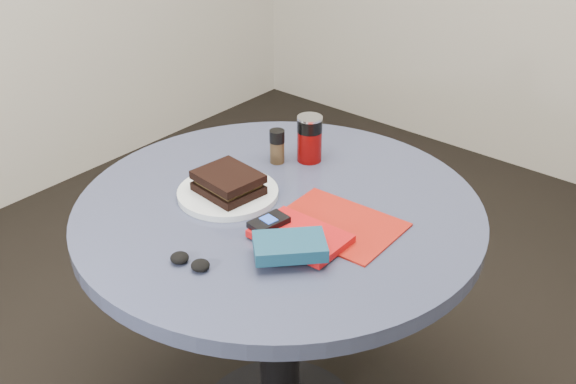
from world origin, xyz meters
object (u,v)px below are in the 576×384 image
Objects in this scene: plate at (228,193)px; novel at (290,246)px; sandwich at (228,182)px; table at (279,261)px; soda_can at (310,139)px; magazine at (337,224)px; red_book at (300,236)px; pepper_grinder at (277,146)px; headphones at (190,262)px; mp3_player at (269,222)px.

novel reaches higher than plate.
table is at bearing 21.39° from sandwich.
soda_can reaches higher than magazine.
plate is 1.22× the size of red_book.
red_book reaches higher than plate.
pepper_grinder is 0.61× the size of novel.
mp3_player is at bearing 77.72° from headphones.
headphones is at bearing -102.28° from mp3_player.
soda_can is 0.34m from magazine.
novel is (0.01, -0.18, 0.03)m from magazine.
pepper_grinder reaches higher than plate.
table is 6.49× the size of novel.
plate is at bearing -161.04° from table.
soda_can is 1.36× the size of pepper_grinder.
mp3_player is at bearing -59.88° from table.
soda_can reaches higher than novel.
soda_can is at bearing 111.57° from table.
magazine is at bearing 12.65° from plate.
table is 7.81× the size of soda_can.
headphones is (0.14, -0.26, -0.03)m from sandwich.
novel is (0.03, -0.07, 0.02)m from red_book.
pepper_grinder reaches higher than red_book.
headphones is at bearing -61.36° from plate.
red_book reaches higher than magazine.
sandwich reaches higher than headphones.
table is 0.24m from sandwich.
soda_can reaches higher than pepper_grinder.
pepper_grinder is at bearing 127.48° from mp3_player.
sandwich is 0.19m from mp3_player.
mp3_player is (0.16, -0.35, -0.03)m from soda_can.
sandwich reaches higher than red_book.
magazine is (0.29, 0.07, -0.01)m from plate.
pepper_grinder is (-0.03, 0.22, 0.04)m from plate.
magazine is 0.18m from novel.
novel is (0.26, -0.40, -0.03)m from soda_can.
mp3_player is at bearing -65.67° from soda_can.
soda_can is at bearing 137.00° from magazine.
mp3_player is (-0.11, 0.05, -0.01)m from novel.
table is 0.31m from novel.
soda_can is at bearing 84.67° from sandwich.
plate is at bearing -83.46° from pepper_grinder.
magazine is (0.16, 0.02, 0.17)m from table.
plate reaches higher than table.
pepper_grinder is 0.46× the size of red_book.
table is 3.55× the size of magazine.
sandwich reaches higher than plate.
soda_can is at bearing 48.12° from pepper_grinder.
headphones is at bearing -116.24° from magazine.
soda_can is 0.62× the size of red_book.
plate is at bearing 161.80° from mp3_player.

